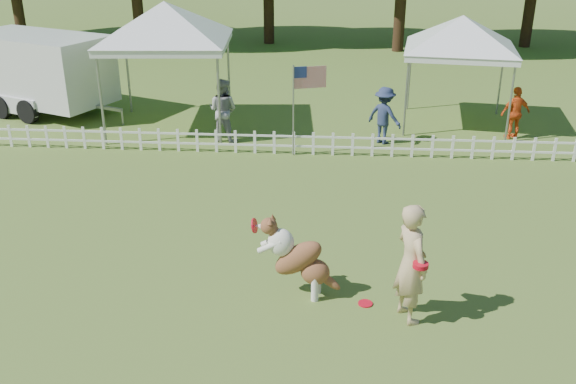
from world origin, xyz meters
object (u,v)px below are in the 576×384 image
object	(u,v)px
dog	(299,258)
spectator_c	(515,113)
cargo_trailer	(39,73)
flag_pole	(293,111)
handler	(411,263)
spectator_b	(384,115)
canopy_tent_right	(458,73)
frisbee_on_turf	(365,303)
spectator_a	(223,110)
canopy_tent_left	(169,68)

from	to	relation	value
dog	spectator_c	xyz separation A→B (m)	(5.37, 8.36, 0.05)
cargo_trailer	flag_pole	world-z (taller)	cargo_trailer
handler	spectator_b	distance (m)	8.22
canopy_tent_right	spectator_c	world-z (taller)	canopy_tent_right
frisbee_on_turf	cargo_trailer	world-z (taller)	cargo_trailer
canopy_tent_right	spectator_a	world-z (taller)	canopy_tent_right
handler	dog	distance (m)	1.78
handler	spectator_b	size ratio (longest dim) A/B	1.24
dog	spectator_a	size ratio (longest dim) A/B	0.78
handler	spectator_c	world-z (taller)	handler
dog	spectator_c	size ratio (longest dim) A/B	0.92
spectator_a	spectator_c	world-z (taller)	spectator_a
spectator_a	spectator_c	xyz separation A→B (m)	(7.88, 0.80, -0.13)
canopy_tent_right	frisbee_on_turf	bearing A→B (deg)	-98.90
frisbee_on_turf	flag_pole	world-z (taller)	flag_pole
spectator_b	spectator_a	bearing A→B (deg)	37.87
dog	flag_pole	bearing A→B (deg)	103.51
canopy_tent_right	spectator_a	distance (m)	6.77
flag_pole	spectator_c	world-z (taller)	flag_pole
dog	canopy_tent_right	size ratio (longest dim) A/B	0.43
canopy_tent_right	dog	bearing A→B (deg)	-104.89
handler	spectator_b	bearing A→B (deg)	-25.14
spectator_a	spectator_c	distance (m)	7.92
canopy_tent_left	canopy_tent_right	distance (m)	8.18
handler	cargo_trailer	distance (m)	14.67
handler	spectator_c	distance (m)	9.62
canopy_tent_left	spectator_a	xyz separation A→B (m)	(1.69, -1.08, -0.87)
frisbee_on_turf	canopy_tent_left	distance (m)	10.45
cargo_trailer	spectator_b	size ratio (longest dim) A/B	3.60
dog	frisbee_on_turf	world-z (taller)	dog
handler	frisbee_on_turf	world-z (taller)	handler
spectator_a	cargo_trailer	bearing A→B (deg)	-2.46
canopy_tent_left	spectator_c	bearing A→B (deg)	-6.25
frisbee_on_turf	cargo_trailer	distance (m)	14.07
canopy_tent_right	spectator_c	xyz separation A→B (m)	(1.44, -1.18, -0.81)
flag_pole	dog	bearing A→B (deg)	-103.06
cargo_trailer	spectator_c	xyz separation A→B (m)	(13.96, -1.59, -0.49)
cargo_trailer	canopy_tent_left	bearing A→B (deg)	6.30
frisbee_on_turf	spectator_b	xyz separation A→B (m)	(0.73, 7.90, 0.75)
canopy_tent_right	cargo_trailer	size ratio (longest dim) A/B	0.56
handler	canopy_tent_left	distance (m)	10.92
spectator_a	canopy_tent_left	bearing A→B (deg)	-13.73
cargo_trailer	spectator_b	world-z (taller)	cargo_trailer
spectator_c	canopy_tent_right	bearing A→B (deg)	-57.43
frisbee_on_turf	canopy_tent_left	size ratio (longest dim) A/B	0.07
spectator_b	frisbee_on_turf	bearing A→B (deg)	120.88
handler	canopy_tent_right	bearing A→B (deg)	-36.95
frisbee_on_turf	spectator_c	size ratio (longest dim) A/B	0.16
dog	canopy_tent_left	world-z (taller)	canopy_tent_left
frisbee_on_turf	flag_pole	size ratio (longest dim) A/B	0.10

